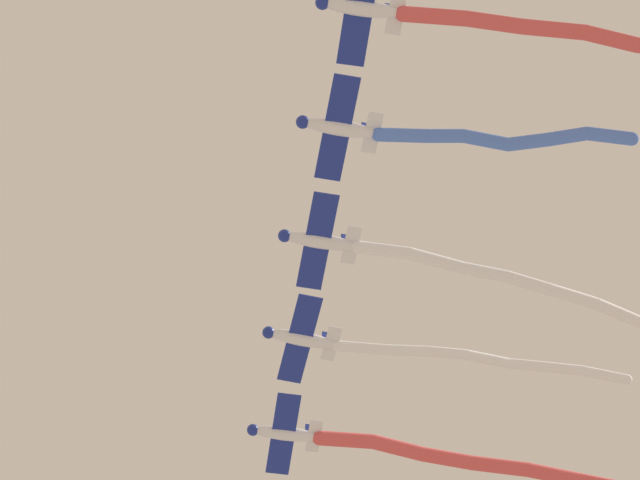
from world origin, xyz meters
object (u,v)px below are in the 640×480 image
at_px(airplane_left_wing, 300,338).
at_px(airplane_slot, 338,128).
at_px(airplane_right_wing, 318,241).
at_px(airplane_trail, 360,8).
at_px(airplane_lead, 284,433).

relative_size(airplane_left_wing, airplane_slot, 0.99).
height_order(airplane_right_wing, airplane_trail, same).
distance_m(airplane_right_wing, airplane_slot, 6.81).
bearing_deg(airplane_right_wing, airplane_lead, -90.88).
xyz_separation_m(airplane_left_wing, airplane_trail, (20.16, -3.02, -0.30)).
relative_size(airplane_lead, airplane_left_wing, 1.01).
bearing_deg(airplane_right_wing, airplane_trail, 89.12).
relative_size(airplane_slot, airplane_trail, 1.00).
height_order(airplane_left_wing, airplane_right_wing, airplane_left_wing).
relative_size(airplane_lead, airplane_slot, 1.00).
bearing_deg(airplane_trail, airplane_left_wing, -89.12).
bearing_deg(airplane_slot, airplane_lead, -91.11).
height_order(airplane_lead, airplane_slot, airplane_slot).
relative_size(airplane_left_wing, airplane_trail, 0.99).
bearing_deg(airplane_left_wing, airplane_lead, -93.95).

